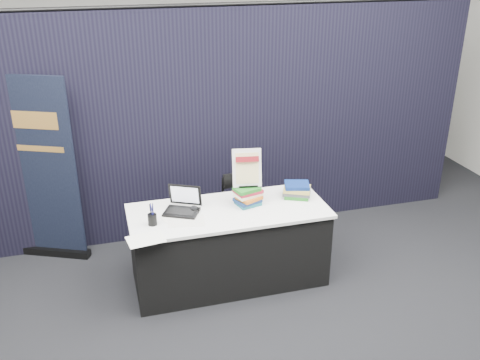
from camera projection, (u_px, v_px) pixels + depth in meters
name	position (u px, v px, depth m)	size (l,w,h in m)	color
floor	(245.00, 314.00, 4.65)	(8.00, 8.00, 0.00)	black
wall_back	(166.00, 38.00, 7.47)	(8.00, 0.02, 3.50)	beige
drape_partition	(203.00, 127.00, 5.58)	(6.00, 0.08, 2.40)	black
display_table	(229.00, 245.00, 4.98)	(1.80, 0.75, 0.75)	black
laptop	(180.00, 206.00, 4.78)	(0.36, 0.36, 0.23)	black
mouse	(195.00, 209.00, 4.80)	(0.08, 0.13, 0.04)	black
brochure_left	(146.00, 239.00, 4.34)	(0.30, 0.21, 0.00)	white
brochure_mid	(186.00, 221.00, 4.63)	(0.31, 0.22, 0.00)	silver
brochure_right	(179.00, 217.00, 4.69)	(0.28, 0.20, 0.00)	white
pen_cup	(152.00, 219.00, 4.55)	(0.08, 0.08, 0.10)	black
book_stack_tall	(248.00, 196.00, 4.89)	(0.26, 0.23, 0.18)	#1C626B
book_stack_short	(296.00, 190.00, 5.05)	(0.29, 0.25, 0.14)	#1C6B1D
info_sign	(247.00, 168.00, 4.82)	(0.28, 0.16, 0.36)	black
pullup_banner	(41.00, 181.00, 5.23)	(0.76, 0.42, 1.87)	black
stacking_chair	(245.00, 213.00, 5.35)	(0.43, 0.44, 0.87)	black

